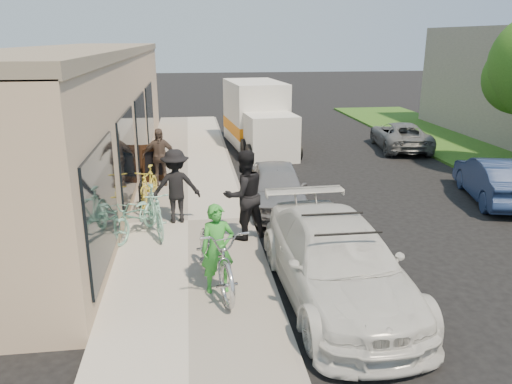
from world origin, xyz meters
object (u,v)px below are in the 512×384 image
tandem_bike (216,254)px  far_car_blue (495,179)px  cruiser_bike_a (155,211)px  moving_truck (258,119)px  sedan_silver (277,187)px  sandwich_board (152,164)px  bike_rack (141,195)px  bystander_a (176,186)px  far_car_gray (400,136)px  cruiser_bike_c (148,185)px  cruiser_bike_b (137,216)px  man_standing (244,195)px  woman_rider (217,249)px  sedan_white (337,262)px  bystander_b (159,157)px

tandem_bike → far_car_blue: bearing=17.5°
cruiser_bike_a → moving_truck: bearing=54.9°
sedan_silver → sandwich_board: bearing=146.9°
bike_rack → far_car_blue: (9.92, 0.20, -0.00)m
far_car_blue → bystander_a: (-8.99, -0.93, 0.42)m
far_car_gray → sandwich_board: bearing=31.5°
bike_rack → cruiser_bike_c: 0.82m
far_car_blue → cruiser_bike_a: far_car_blue is taller
sedan_silver → cruiser_bike_b: sedan_silver is taller
bike_rack → cruiser_bike_c: (0.13, 0.81, 0.02)m
sandwich_board → cruiser_bike_b: size_ratio=0.61×
cruiser_bike_b → bystander_a: (0.89, 0.84, 0.43)m
far_car_blue → man_standing: bearing=30.2°
man_standing → bike_rack: bearing=-61.2°
tandem_bike → man_standing: (0.75, 2.24, 0.38)m
cruiser_bike_b → woman_rider: bearing=-31.8°
sedan_silver → far_car_gray: sedan_silver is taller
sedan_white → cruiser_bike_b: size_ratio=2.72×
sedan_silver → cruiser_bike_c: bearing=176.3°
man_standing → bystander_b: bearing=-87.8°
sedan_silver → bystander_a: size_ratio=2.03×
bike_rack → sedan_white: sedan_white is taller
woman_rider → sedan_silver: bearing=62.1°
far_car_gray → cruiser_bike_c: cruiser_bike_c is taller
tandem_bike → bystander_b: bearing=90.3°
man_standing → cruiser_bike_b: bearing=-32.0°
moving_truck → cruiser_bike_b: size_ratio=3.11×
moving_truck → cruiser_bike_b: 10.68m
far_car_gray → man_standing: man_standing is taller
bike_rack → man_standing: 3.20m
tandem_bike → man_standing: bearing=60.6°
bike_rack → man_standing: (2.46, -1.98, 0.53)m
sedan_white → sandwich_board: bearing=113.9°
moving_truck → far_car_blue: bearing=-60.0°
man_standing → tandem_bike: bearing=49.1°
moving_truck → cruiser_bike_a: moving_truck is taller
bystander_a → woman_rider: bearing=97.7°
cruiser_bike_a → woman_rider: bearing=-80.8°
far_car_blue → woman_rider: woman_rider is taller
bystander_a → bike_rack: bearing=-42.8°
moving_truck → sedan_silver: bearing=-99.5°
moving_truck → bystander_b: 6.82m
sedan_white → far_car_gray: bearing=60.5°
sedan_white → cruiser_bike_c: 6.62m
cruiser_bike_a → bike_rack: bearing=92.6°
sandwich_board → cruiser_bike_c: 2.21m
woman_rider → far_car_blue: bearing=23.2°
moving_truck → bystander_a: moving_truck is taller
woman_rider → cruiser_bike_b: woman_rider is taller
sandwich_board → moving_truck: bearing=36.5°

